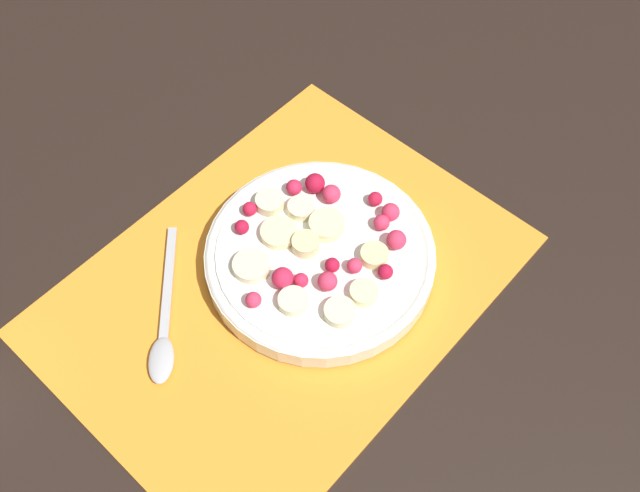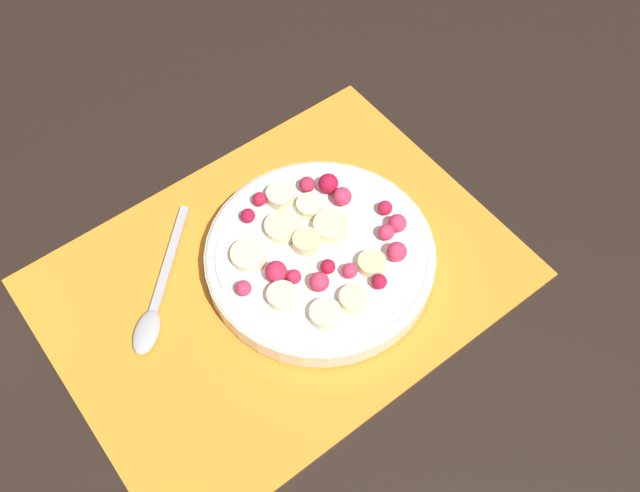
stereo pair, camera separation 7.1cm
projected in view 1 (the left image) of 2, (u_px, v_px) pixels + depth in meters
ground_plane at (284, 284)px, 0.73m from camera, size 3.00×3.00×0.00m
placemat at (284, 283)px, 0.73m from camera, size 0.46×0.34×0.01m
fruit_bowl at (320, 254)px, 0.72m from camera, size 0.23×0.23×0.05m
spoon at (164, 332)px, 0.69m from camera, size 0.14×0.14×0.01m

